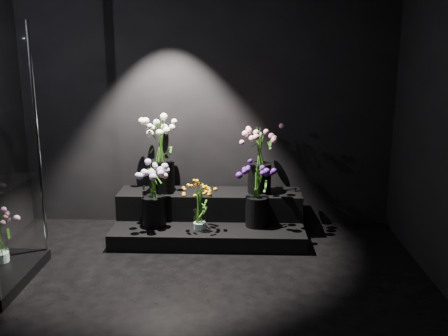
{
  "coord_description": "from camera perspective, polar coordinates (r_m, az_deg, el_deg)",
  "views": [
    {
      "loc": [
        0.37,
        -3.34,
        1.93
      ],
      "look_at": [
        0.22,
        1.2,
        0.82
      ],
      "focal_mm": 40.0,
      "sensor_mm": 36.0,
      "label": 1
    }
  ],
  "objects": [
    {
      "name": "wall_front",
      "position": [
        1.49,
        -12.82,
        -7.6
      ],
      "size": [
        4.0,
        0.0,
        4.0
      ],
      "primitive_type": "plane",
      "rotation": [
        -1.57,
        0.0,
        0.0
      ],
      "color": "black",
      "rests_on": "floor"
    },
    {
      "name": "bouquet_cream_roses",
      "position": [
        5.24,
        -7.22,
        2.03
      ],
      "size": [
        0.45,
        0.45,
        0.78
      ],
      "rotation": [
        0.0,
        0.0,
        -0.12
      ],
      "color": "black",
      "rests_on": "display_riser"
    },
    {
      "name": "display_riser",
      "position": [
        5.27,
        -1.68,
        -5.69
      ],
      "size": [
        1.93,
        0.86,
        0.43
      ],
      "color": "black",
      "rests_on": "floor"
    },
    {
      "name": "wall_back",
      "position": [
        5.38,
        -2.02,
        8.09
      ],
      "size": [
        4.0,
        0.0,
        4.0
      ],
      "primitive_type": "plane",
      "rotation": [
        1.57,
        0.0,
        0.0
      ],
      "color": "black",
      "rests_on": "floor"
    },
    {
      "name": "floor",
      "position": [
        3.88,
        -3.97,
        -16.17
      ],
      "size": [
        4.0,
        4.0,
        0.0
      ],
      "primitive_type": "plane",
      "color": "black",
      "rests_on": "ground"
    },
    {
      "name": "bouquet_pink_roses",
      "position": [
        5.18,
        4.11,
        1.46
      ],
      "size": [
        0.5,
        0.5,
        0.69
      ],
      "rotation": [
        0.0,
        0.0,
        -0.39
      ],
      "color": "black",
      "rests_on": "display_riser"
    },
    {
      "name": "bouquet_purple",
      "position": [
        4.98,
        3.84,
        -2.81
      ],
      "size": [
        0.35,
        0.35,
        0.63
      ],
      "rotation": [
        0.0,
        0.0,
        0.13
      ],
      "color": "black",
      "rests_on": "display_riser"
    },
    {
      "name": "bouquet_orange_bells",
      "position": [
        4.91,
        -2.85,
        -4.32
      ],
      "size": [
        0.32,
        0.32,
        0.48
      ],
      "rotation": [
        0.0,
        0.0,
        0.33
      ],
      "color": "white",
      "rests_on": "display_riser"
    },
    {
      "name": "bouquet_lilac",
      "position": [
        5.02,
        -8.07,
        -2.65
      ],
      "size": [
        0.44,
        0.44,
        0.63
      ],
      "rotation": [
        0.0,
        0.0,
        0.28
      ],
      "color": "black",
      "rests_on": "display_riser"
    }
  ]
}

